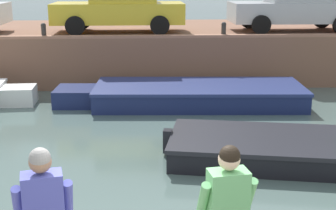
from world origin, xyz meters
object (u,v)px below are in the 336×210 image
at_px(person_seated_left, 44,207).
at_px(person_seated_right, 226,204).
at_px(motorboat_passing, 316,151).
at_px(car_centre_silver, 296,5).
at_px(boat_moored_central_navy, 188,95).
at_px(mooring_bollard_east, 224,29).
at_px(car_left_inner_yellow, 120,6).
at_px(mooring_bollard_mid, 44,30).

distance_m(person_seated_left, person_seated_right, 1.67).
relative_size(motorboat_passing, car_centre_silver, 1.43).
distance_m(boat_moored_central_navy, mooring_bollard_east, 2.80).
bearing_deg(car_left_inner_yellow, person_seated_left, -91.06).
xyz_separation_m(car_left_inner_yellow, person_seated_left, (-0.21, -11.55, -1.10)).
height_order(car_centre_silver, mooring_bollard_mid, car_centre_silver).
distance_m(car_centre_silver, person_seated_right, 12.41).
bearing_deg(mooring_bollard_mid, motorboat_passing, -45.24).
height_order(boat_moored_central_navy, car_centre_silver, car_centre_silver).
xyz_separation_m(boat_moored_central_navy, mooring_bollard_east, (1.24, 1.99, 1.53)).
distance_m(mooring_bollard_mid, mooring_bollard_east, 5.35).
bearing_deg(mooring_bollard_mid, mooring_bollard_east, 0.00).
bearing_deg(person_seated_right, mooring_bollard_east, 80.56).
distance_m(car_left_inner_yellow, car_centre_silver, 5.78).
xyz_separation_m(motorboat_passing, person_seated_left, (-4.08, -4.01, 1.08)).
bearing_deg(car_centre_silver, person_seated_right, -110.49).
distance_m(boat_moored_central_navy, person_seated_right, 8.25).
xyz_separation_m(motorboat_passing, car_left_inner_yellow, (-3.86, 7.54, 2.18)).
distance_m(mooring_bollard_mid, person_seated_left, 10.34).
bearing_deg(person_seated_right, car_centre_silver, 69.51).
bearing_deg(person_seated_right, person_seated_left, 179.04).
bearing_deg(car_centre_silver, boat_moored_central_navy, -138.73).
height_order(car_centre_silver, person_seated_right, car_centre_silver).
xyz_separation_m(boat_moored_central_navy, car_left_inner_yellow, (-1.90, 3.40, 2.14)).
xyz_separation_m(mooring_bollard_east, person_seated_left, (-3.36, -10.14, -0.49)).
height_order(motorboat_passing, mooring_bollard_mid, mooring_bollard_mid).
relative_size(car_left_inner_yellow, car_centre_silver, 1.00).
xyz_separation_m(boat_moored_central_navy, mooring_bollard_mid, (-4.11, 1.99, 1.53)).
relative_size(car_centre_silver, mooring_bollard_east, 9.43).
bearing_deg(motorboat_passing, mooring_bollard_east, 96.70).
distance_m(boat_moored_central_navy, person_seated_left, 8.48).
relative_size(car_centre_silver, person_seated_left, 4.35).
xyz_separation_m(person_seated_left, person_seated_right, (1.67, -0.03, 0.00)).
height_order(mooring_bollard_east, person_seated_left, mooring_bollard_east).
relative_size(car_left_inner_yellow, person_seated_right, 4.34).
bearing_deg(car_left_inner_yellow, mooring_bollard_mid, -147.48).
bearing_deg(mooring_bollard_east, car_left_inner_yellow, 155.84).
distance_m(car_left_inner_yellow, mooring_bollard_east, 3.50).
xyz_separation_m(mooring_bollard_mid, person_seated_left, (2.00, -10.14, -0.49)).
relative_size(car_left_inner_yellow, mooring_bollard_mid, 9.42).
xyz_separation_m(mooring_bollard_mid, person_seated_right, (3.66, -10.17, -0.49)).
bearing_deg(person_seated_right, boat_moored_central_navy, 86.85).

